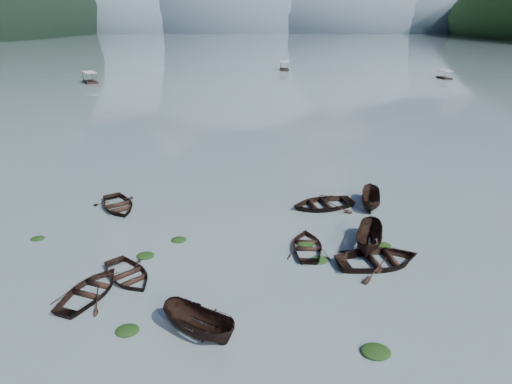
{
  "coord_description": "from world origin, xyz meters",
  "views": [
    {
      "loc": [
        0.48,
        -14.7,
        13.24
      ],
      "look_at": [
        0.0,
        12.0,
        2.0
      ],
      "focal_mm": 28.0,
      "sensor_mm": 36.0,
      "label": 1
    }
  ],
  "objects_px": {
    "pontoon_left": "(91,83)",
    "rowboat_3": "(307,249)",
    "rowboat_0": "(128,278)",
    "pontoon_centre": "(284,70)"
  },
  "relations": [
    {
      "from": "pontoon_left",
      "to": "rowboat_3",
      "type": "bearing_deg",
      "value": -92.14
    },
    {
      "from": "rowboat_3",
      "to": "pontoon_left",
      "type": "height_order",
      "value": "pontoon_left"
    },
    {
      "from": "rowboat_0",
      "to": "rowboat_3",
      "type": "xyz_separation_m",
      "value": [
        10.47,
        3.38,
        0.0
      ]
    },
    {
      "from": "rowboat_0",
      "to": "rowboat_3",
      "type": "height_order",
      "value": "rowboat_0"
    },
    {
      "from": "pontoon_left",
      "to": "rowboat_0",
      "type": "bearing_deg",
      "value": -99.11
    },
    {
      "from": "rowboat_0",
      "to": "pontoon_centre",
      "type": "xyz_separation_m",
      "value": [
        14.14,
        111.91,
        0.0
      ]
    },
    {
      "from": "pontoon_left",
      "to": "pontoon_centre",
      "type": "bearing_deg",
      "value": -0.5
    },
    {
      "from": "rowboat_0",
      "to": "pontoon_centre",
      "type": "height_order",
      "value": "pontoon_centre"
    },
    {
      "from": "rowboat_3",
      "to": "rowboat_0",
      "type": "bearing_deg",
      "value": 19.62
    },
    {
      "from": "pontoon_centre",
      "to": "rowboat_0",
      "type": "bearing_deg",
      "value": -96.96
    }
  ]
}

